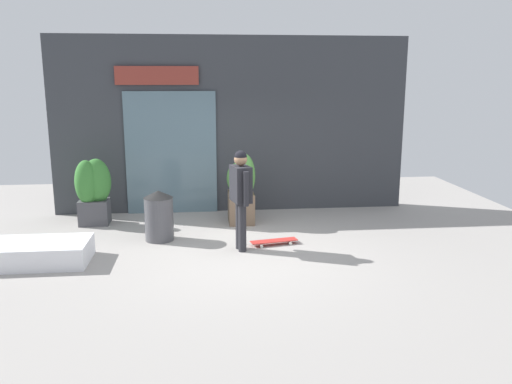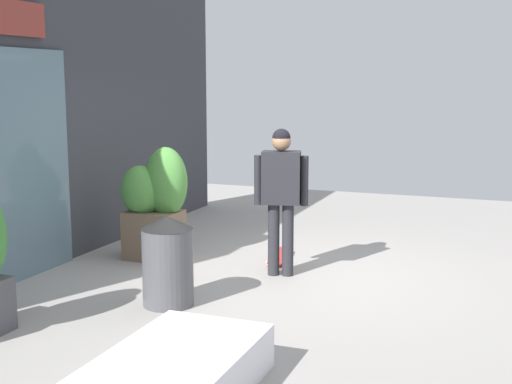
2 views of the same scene
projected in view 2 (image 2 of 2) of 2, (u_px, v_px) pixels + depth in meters
The scene contains 7 objects.
ground_plane at pixel (286, 275), 7.68m from camera, with size 12.00×12.00×0.00m, color #9E9993.
building_facade at pixel (68, 112), 8.33m from camera, with size 7.34×0.31×3.62m.
skateboarder at pixel (281, 187), 7.53m from camera, with size 0.36×0.59×1.65m.
skateboard at pixel (279, 256), 8.29m from camera, with size 0.83×0.35×0.08m.
planter_box_left at pixel (153, 202), 8.29m from camera, with size 0.53×0.85×1.38m.
trash_bin at pixel (168, 261), 6.59m from camera, with size 0.51×0.51×0.88m.
snow_ledge at pixel (176, 375), 4.67m from camera, with size 1.50×0.90×0.34m, color white.
Camera 2 is at (-7.06, -2.35, 2.16)m, focal length 47.80 mm.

